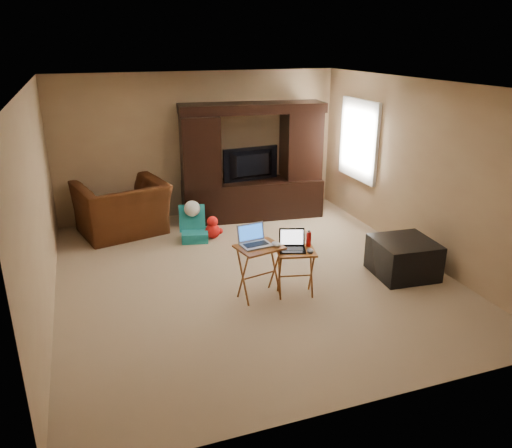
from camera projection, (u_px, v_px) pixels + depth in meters
name	position (u px, v px, depth m)	size (l,w,h in m)	color
floor	(251.00, 274.00, 6.76)	(5.50, 5.50, 0.00)	tan
ceiling	(250.00, 84.00, 5.89)	(5.50, 5.50, 0.00)	silver
wall_back	(200.00, 145.00, 8.76)	(5.00, 5.00, 0.00)	tan
wall_front	(365.00, 277.00, 3.90)	(5.00, 5.00, 0.00)	tan
wall_left	(38.00, 206.00, 5.55)	(5.50, 5.50, 0.00)	tan
wall_right	(416.00, 170.00, 7.11)	(5.50, 5.50, 0.00)	tan
window_pane	(360.00, 140.00, 8.42)	(1.20, 1.20, 0.00)	white
window_frame	(359.00, 140.00, 8.41)	(0.06, 1.14, 1.34)	white
entertainment_center	(252.00, 162.00, 8.61)	(2.45, 0.61, 2.00)	black
television	(253.00, 165.00, 8.59)	(1.02, 0.13, 0.59)	black
recliner	(122.00, 208.00, 8.04)	(1.33, 1.16, 0.86)	#4E2810
child_rocker	(194.00, 224.00, 7.83)	(0.41, 0.47, 0.55)	teal
plush_toy	(213.00, 227.00, 7.94)	(0.33, 0.28, 0.37)	red
push_toy	(306.00, 202.00, 9.13)	(0.51, 0.36, 0.38)	blue
ottoman	(403.00, 258.00, 6.69)	(0.76, 0.76, 0.49)	black
tray_table_left	(259.00, 272.00, 6.06)	(0.52, 0.42, 0.68)	brown
tray_table_right	(295.00, 273.00, 6.13)	(0.46, 0.37, 0.60)	#A86B28
laptop_left	(256.00, 236.00, 5.92)	(0.35, 0.29, 0.24)	#A4A5A9
laptop_right	(293.00, 241.00, 5.99)	(0.31, 0.26, 0.24)	black
mouse_left	(276.00, 244.00, 5.93)	(0.09, 0.14, 0.06)	white
mouse_right	(310.00, 251.00, 5.95)	(0.08, 0.12, 0.05)	#3D3E42
water_bottle	(309.00, 239.00, 6.13)	(0.06, 0.06, 0.18)	red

